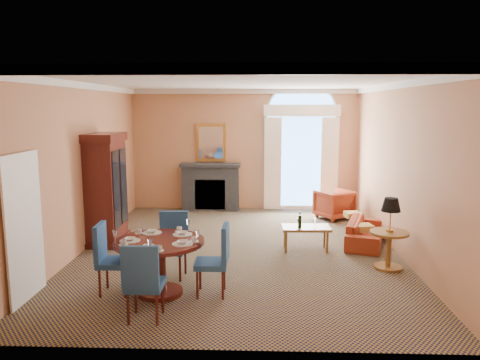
{
  "coord_description": "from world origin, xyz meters",
  "views": [
    {
      "loc": [
        0.35,
        -8.71,
        2.76
      ],
      "look_at": [
        0.0,
        0.5,
        1.3
      ],
      "focal_mm": 35.0,
      "sensor_mm": 36.0,
      "label": 1
    }
  ],
  "objects_px": {
    "armchair": "(334,204)",
    "side_table": "(390,226)",
    "dining_table": "(160,254)",
    "sofa": "(366,232)",
    "coffee_table": "(306,228)",
    "armoire": "(106,190)"
  },
  "relations": [
    {
      "from": "armoire",
      "to": "dining_table",
      "type": "height_order",
      "value": "armoire"
    },
    {
      "from": "sofa",
      "to": "coffee_table",
      "type": "xyz_separation_m",
      "value": [
        -1.27,
        -0.5,
        0.19
      ]
    },
    {
      "from": "coffee_table",
      "to": "side_table",
      "type": "distance_m",
      "value": 1.67
    },
    {
      "from": "dining_table",
      "to": "side_table",
      "type": "bearing_deg",
      "value": 18.82
    },
    {
      "from": "sofa",
      "to": "armchair",
      "type": "bearing_deg",
      "value": 26.03
    },
    {
      "from": "dining_table",
      "to": "coffee_table",
      "type": "bearing_deg",
      "value": 43.41
    },
    {
      "from": "dining_table",
      "to": "coffee_table",
      "type": "xyz_separation_m",
      "value": [
        2.36,
        2.23,
        -0.18
      ]
    },
    {
      "from": "armchair",
      "to": "coffee_table",
      "type": "distance_m",
      "value": 2.8
    },
    {
      "from": "dining_table",
      "to": "armchair",
      "type": "relative_size",
      "value": 1.67
    },
    {
      "from": "armoire",
      "to": "sofa",
      "type": "height_order",
      "value": "armoire"
    },
    {
      "from": "armchair",
      "to": "side_table",
      "type": "bearing_deg",
      "value": 64.49
    },
    {
      "from": "armchair",
      "to": "sofa",
      "type": "bearing_deg",
      "value": 67.0
    },
    {
      "from": "armoire",
      "to": "armchair",
      "type": "xyz_separation_m",
      "value": [
        4.97,
        2.19,
        -0.72
      ]
    },
    {
      "from": "coffee_table",
      "to": "sofa",
      "type": "bearing_deg",
      "value": 19.06
    },
    {
      "from": "sofa",
      "to": "side_table",
      "type": "xyz_separation_m",
      "value": [
        0.05,
        -1.48,
        0.5
      ]
    },
    {
      "from": "dining_table",
      "to": "sofa",
      "type": "bearing_deg",
      "value": 36.99
    },
    {
      "from": "armoire",
      "to": "side_table",
      "type": "xyz_separation_m",
      "value": [
        5.32,
        -1.41,
        -0.33
      ]
    },
    {
      "from": "armoire",
      "to": "coffee_table",
      "type": "distance_m",
      "value": 4.08
    },
    {
      "from": "sofa",
      "to": "dining_table",
      "type": "bearing_deg",
      "value": 144.93
    },
    {
      "from": "coffee_table",
      "to": "side_table",
      "type": "xyz_separation_m",
      "value": [
        1.32,
        -0.98,
        0.31
      ]
    },
    {
      "from": "sofa",
      "to": "armchair",
      "type": "distance_m",
      "value": 2.15
    },
    {
      "from": "sofa",
      "to": "coffee_table",
      "type": "bearing_deg",
      "value": 129.44
    }
  ]
}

